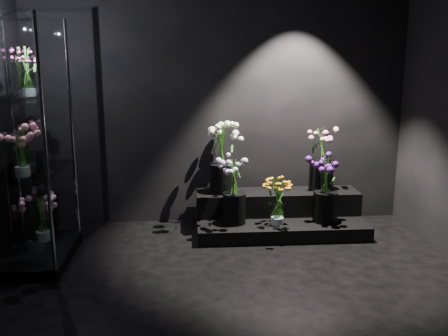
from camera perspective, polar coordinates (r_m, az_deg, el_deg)
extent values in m
plane|color=black|center=(3.77, 1.36, -15.80)|extent=(4.00, 4.00, 0.00)
plane|color=black|center=(5.31, -0.65, 8.53)|extent=(4.00, 0.00, 4.00)
plane|color=black|center=(1.39, 9.64, -4.77)|extent=(4.00, 0.00, 4.00)
cube|color=black|center=(5.25, 6.41, -6.48)|extent=(1.72, 0.77, 0.14)
cube|color=black|center=(5.37, 6.09, -3.88)|extent=(1.72, 0.38, 0.24)
cube|color=black|center=(4.86, -20.46, -9.21)|extent=(0.58, 0.96, 0.10)
cube|color=white|center=(4.63, -21.22, -0.33)|extent=(0.52, 0.90, 0.01)
cube|color=white|center=(4.54, -21.87, 7.39)|extent=(0.52, 0.90, 0.01)
cylinder|color=white|center=(5.00, 6.12, -5.30)|extent=(0.13, 0.13, 0.21)
cylinder|color=black|center=(5.01, 1.18, -4.62)|extent=(0.23, 0.23, 0.31)
cylinder|color=black|center=(5.16, 11.48, -4.37)|extent=(0.25, 0.25, 0.31)
cylinder|color=black|center=(5.22, -0.32, -1.18)|extent=(0.24, 0.24, 0.31)
cylinder|color=black|center=(5.43, 11.03, -0.78)|extent=(0.25, 0.25, 0.32)
cylinder|color=white|center=(4.40, -22.08, 0.61)|extent=(0.13, 0.13, 0.24)
cylinder|color=white|center=(4.65, -21.42, 8.84)|extent=(0.12, 0.12, 0.20)
cylinder|color=white|center=(4.99, -20.00, -6.38)|extent=(0.15, 0.15, 0.26)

